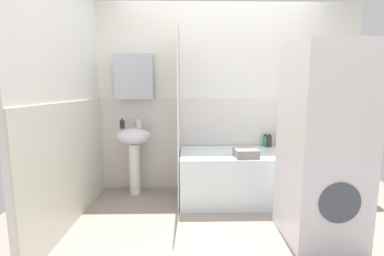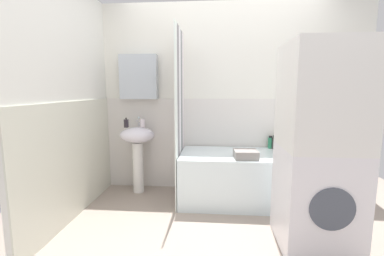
{
  "view_description": "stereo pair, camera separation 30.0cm",
  "coord_description": "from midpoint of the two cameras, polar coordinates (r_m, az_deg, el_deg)",
  "views": [
    {
      "loc": [
        -0.41,
        -2.21,
        1.32
      ],
      "look_at": [
        -0.36,
        0.76,
        0.88
      ],
      "focal_mm": 24.77,
      "sensor_mm": 36.0,
      "label": 1
    },
    {
      "loc": [
        -0.11,
        -2.2,
        1.32
      ],
      "look_at": [
        -0.36,
        0.76,
        0.88
      ],
      "focal_mm": 24.77,
      "sensor_mm": 36.0,
      "label": 2
    }
  ],
  "objects": [
    {
      "name": "shampoo_bottle",
      "position": [
        3.54,
        13.16,
        -2.76
      ],
      "size": [
        0.06,
        0.06,
        0.16
      ],
      "color": "#2C7D55",
      "rests_on": "bathtub"
    },
    {
      "name": "wall_back_tiled",
      "position": [
        3.48,
        2.23,
        5.35
      ],
      "size": [
        3.6,
        0.18,
        2.4
      ],
      "color": "white",
      "rests_on": "ground_plane"
    },
    {
      "name": "lotion_bottle",
      "position": [
        3.53,
        13.98,
        -2.77
      ],
      "size": [
        0.06,
        0.06,
        0.17
      ],
      "color": "#30302E",
      "rests_on": "bathtub"
    },
    {
      "name": "wall_left_tiled",
      "position": [
        2.87,
        -28.16,
        3.32
      ],
      "size": [
        0.07,
        1.81,
        2.4
      ],
      "color": "white",
      "rests_on": "ground_plane"
    },
    {
      "name": "faucet",
      "position": [
        3.44,
        -14.75,
        1.17
      ],
      "size": [
        0.03,
        0.12,
        0.12
      ],
      "color": "silver",
      "rests_on": "sink"
    },
    {
      "name": "sink",
      "position": [
        3.41,
        -14.9,
        -3.79
      ],
      "size": [
        0.44,
        0.34,
        0.85
      ],
      "color": "white",
      "rests_on": "ground_plane"
    },
    {
      "name": "shower_curtain",
      "position": [
        3.08,
        -5.64,
        2.33
      ],
      "size": [
        0.01,
        0.75,
        2.0
      ],
      "color": "white",
      "rests_on": "ground_plane"
    },
    {
      "name": "towel_folded",
      "position": [
        2.97,
        8.71,
        -5.36
      ],
      "size": [
        0.26,
        0.25,
        0.09
      ],
      "primitive_type": "cube",
      "rotation": [
        0.0,
        0.0,
        0.06
      ],
      "color": "gray",
      "rests_on": "bathtub"
    },
    {
      "name": "body_wash_bottle",
      "position": [
        3.61,
        17.81,
        -2.24
      ],
      "size": [
        0.07,
        0.07,
        0.22
      ],
      "color": "white",
      "rests_on": "bathtub"
    },
    {
      "name": "toothbrush_cup",
      "position": [
        3.35,
        -13.87,
        0.89
      ],
      "size": [
        0.06,
        0.06,
        0.11
      ],
      "primitive_type": "cylinder",
      "color": "white",
      "rests_on": "sink"
    },
    {
      "name": "bathtub",
      "position": [
        3.26,
        8.28,
        -10.19
      ],
      "size": [
        1.5,
        0.75,
        0.58
      ],
      "primitive_type": "cube",
      "color": "white",
      "rests_on": "ground_plane"
    },
    {
      "name": "ground_plane",
      "position": [
        2.59,
        5.37,
        -22.81
      ],
      "size": [
        4.8,
        5.6,
        0.04
      ],
      "primitive_type": "cube",
      "color": "#A19083"
    },
    {
      "name": "washer_dryer_stack",
      "position": [
        2.46,
        23.19,
        -3.5
      ],
      "size": [
        0.59,
        0.63,
        1.69
      ],
      "color": "white",
      "rests_on": "ground_plane"
    },
    {
      "name": "soap_dispenser",
      "position": [
        3.37,
        -17.28,
        0.79
      ],
      "size": [
        0.06,
        0.06,
        0.12
      ],
      "color": "#2E272F",
      "rests_on": "sink"
    },
    {
      "name": "conditioner_bottle",
      "position": [
        3.57,
        16.37,
        -2.22
      ],
      "size": [
        0.06,
        0.06,
        0.23
      ],
      "color": "gold",
      "rests_on": "bathtub"
    }
  ]
}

